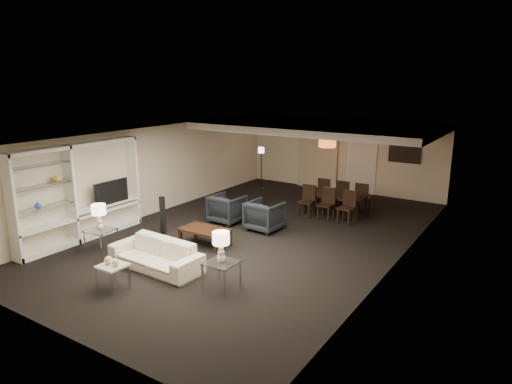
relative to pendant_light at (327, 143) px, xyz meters
The scene contains 35 objects.
floor 4.00m from the pendant_light, 94.90° to the right, with size 11.00×11.00×0.00m, color black.
ceiling 3.56m from the pendant_light, 94.90° to the right, with size 7.00×11.00×0.02m, color silver.
wall_back 2.13m from the pendant_light, 98.53° to the left, with size 7.00×0.02×2.50m, color beige.
wall_front 9.03m from the pendant_light, 91.91° to the right, with size 7.00×0.02×2.50m, color beige.
wall_left 5.21m from the pendant_light, 137.35° to the right, with size 0.02×11.00×2.50m, color beige.
wall_right 4.79m from the pendant_light, 47.56° to the right, with size 0.02×11.00×2.50m, color beige.
ceiling_soffit 0.57m from the pendant_light, behind, with size 7.00×4.00×0.20m, color silver.
curtains 2.38m from the pendant_light, 122.01° to the left, with size 1.50×0.12×2.40m, color beige.
door 2.19m from the pendant_light, 78.52° to the left, with size 0.90×0.05×2.10m, color silver.
painting 2.69m from the pendant_light, 47.44° to the left, with size 0.95×0.04×0.65m, color #142D38.
media_unit 7.13m from the pendant_light, 120.62° to the right, with size 0.38×3.40×2.35m, color white, non-canonical shape.
pendant_light is the anchor object (origin of this frame).
sofa 6.65m from the pendant_light, 97.97° to the right, with size 2.06×0.81×0.60m, color beige.
coffee_table 5.17m from the pendant_light, 100.58° to the right, with size 1.13×0.66×0.41m, color black, non-canonical shape.
armchair_left 3.76m from the pendant_light, 115.81° to the right, with size 0.82×0.84×0.77m, color black.
armchair_right 3.46m from the pendant_light, 95.45° to the right, with size 0.82×0.84×0.77m, color black.
side_table_left 7.09m from the pendant_light, 112.10° to the right, with size 0.57×0.57×0.53m, color white, non-canonical shape.
side_table_right 6.65m from the pendant_light, 82.82° to the right, with size 0.57×0.57×0.53m, color white, non-canonical shape.
table_lamp_left 6.98m from the pendant_light, 112.10° to the right, with size 0.32×0.32×0.58m, color beige, non-canonical shape.
table_lamp_right 6.53m from the pendant_light, 82.82° to the right, with size 0.32×0.32×0.58m, color #EBE6C6, non-canonical shape.
marble_table 7.73m from the pendant_light, 96.81° to the right, with size 0.47×0.47×0.47m, color silver, non-canonical shape.
gold_gourd_a 7.68m from the pendant_light, 97.57° to the right, with size 0.15×0.15×0.15m, color #E5C579.
gold_gourd_b 7.66m from the pendant_light, 96.06° to the right, with size 0.13×0.13×0.13m, color #D0BE6E.
television 6.45m from the pendant_light, 124.09° to the right, with size 0.13×1.01×0.58m, color black.
vase_blue 8.08m from the pendant_light, 116.69° to the right, with size 0.15×0.15×0.16m, color #2850AF.
vase_amber 7.56m from the pendant_light, 118.53° to the right, with size 0.18×0.18×0.19m, color gold.
floor_speaker 5.45m from the pendant_light, 115.73° to the right, with size 0.11×0.11×0.97m, color black.
dining_table 1.91m from the pendant_light, 49.79° to the right, with size 1.70×0.95×0.60m, color black.
chair_nl 2.05m from the pendant_light, 87.69° to the right, with size 0.41×0.41×0.89m, color black, non-canonical shape.
chair_nm 2.16m from the pendant_light, 65.27° to the right, with size 0.41×0.41×0.89m, color black, non-canonical shape.
chair_nr 2.41m from the pendant_light, 48.63° to the right, with size 0.41×0.41×0.89m, color black, non-canonical shape.
chair_fl 1.48m from the pendant_light, 65.77° to the right, with size 0.41×0.41×0.89m, color black, non-canonical shape.
chair_fm 1.62m from the pendant_light, 11.01° to the right, with size 0.41×0.41×0.89m, color black, non-canonical shape.
chair_fr 1.94m from the pendant_light, ahead, with size 0.41×0.41×0.89m, color black, non-canonical shape.
floor_lamp 3.09m from the pendant_light, 166.44° to the left, with size 0.21×0.21×1.47m, color black, non-canonical shape.
Camera 1 is at (5.90, -9.14, 3.85)m, focal length 32.00 mm.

